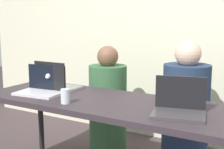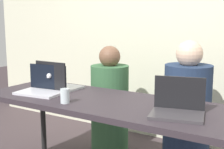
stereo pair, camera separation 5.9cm
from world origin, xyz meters
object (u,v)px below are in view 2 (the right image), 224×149
Objects in this scene: person_on_right at (187,115)px; laptop_front_right at (178,107)px; water_glass_left at (65,97)px; laptop_front_left at (42,87)px; person_on_left at (110,106)px; laptop_back_left at (58,83)px.

person_on_right is 0.78m from laptop_front_right.
water_glass_left is (-0.77, -0.15, -0.00)m from laptop_front_right.
person_on_right is 3.01× the size of laptop_front_left.
person_on_right is at bearing 31.06° from laptop_front_left.
laptop_back_left is at bearing 57.41° from person_on_left.
water_glass_left is at bearing 177.30° from laptop_front_right.
laptop_front_right is 0.78m from water_glass_left.
water_glass_left is at bearing 85.17° from person_on_left.
laptop_front_right is at bearing -5.84° from laptop_front_left.
person_on_left is at bearing 129.02° from laptop_front_right.
person_on_left is 2.89× the size of laptop_front_right.
laptop_front_left is 1.12m from laptop_front_right.
laptop_back_left is 1.12m from laptop_front_right.
person_on_left reaches higher than laptop_front_right.
laptop_back_left reaches higher than water_glass_left.
laptop_front_left is (-0.18, -0.72, 0.30)m from person_on_left.
person_on_left reaches higher than laptop_back_left.
person_on_right is 3.52× the size of laptop_back_left.
laptop_back_left is (-0.93, -0.56, 0.27)m from person_on_right.
person_on_right is 10.95× the size of water_glass_left.
person_on_right reaches higher than water_glass_left.
water_glass_left is (-0.59, -0.86, 0.26)m from person_on_right.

